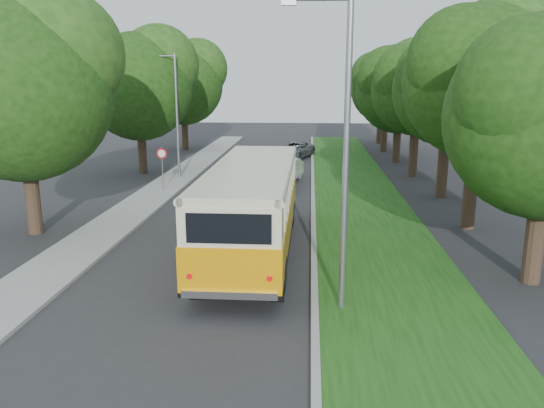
# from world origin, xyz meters

# --- Properties ---
(ground) EXTENTS (120.00, 120.00, 0.00)m
(ground) POSITION_xyz_m (0.00, 0.00, 0.00)
(ground) COLOR #2B2B2E
(ground) RESTS_ON ground
(curb) EXTENTS (0.20, 70.00, 0.15)m
(curb) POSITION_xyz_m (3.60, 5.00, 0.07)
(curb) COLOR gray
(curb) RESTS_ON ground
(grass_verge) EXTENTS (4.50, 70.00, 0.13)m
(grass_verge) POSITION_xyz_m (5.95, 5.00, 0.07)
(grass_verge) COLOR #184713
(grass_verge) RESTS_ON ground
(sidewalk) EXTENTS (2.20, 70.00, 0.12)m
(sidewalk) POSITION_xyz_m (-4.80, 5.00, 0.06)
(sidewalk) COLOR gray
(sidewalk) RESTS_ON ground
(treeline) EXTENTS (24.27, 41.91, 9.46)m
(treeline) POSITION_xyz_m (3.15, 17.99, 5.93)
(treeline) COLOR #332319
(treeline) RESTS_ON ground
(lamppost_near) EXTENTS (1.71, 0.16, 8.00)m
(lamppost_near) POSITION_xyz_m (4.21, -2.50, 4.37)
(lamppost_near) COLOR gray
(lamppost_near) RESTS_ON ground
(lamppost_far) EXTENTS (1.71, 0.16, 7.50)m
(lamppost_far) POSITION_xyz_m (-4.70, 16.00, 4.12)
(lamppost_far) COLOR gray
(lamppost_far) RESTS_ON ground
(warning_sign) EXTENTS (0.56, 0.10, 2.50)m
(warning_sign) POSITION_xyz_m (-4.50, 11.98, 1.71)
(warning_sign) COLOR gray
(warning_sign) RESTS_ON ground
(vintage_bus) EXTENTS (2.81, 10.86, 3.22)m
(vintage_bus) POSITION_xyz_m (1.43, 2.17, 1.61)
(vintage_bus) COLOR orange
(vintage_bus) RESTS_ON ground
(car_silver) EXTENTS (1.76, 4.29, 1.46)m
(car_silver) POSITION_xyz_m (1.66, 13.74, 0.73)
(car_silver) COLOR #ABACB0
(car_silver) RESTS_ON ground
(car_white) EXTENTS (2.32, 4.51, 1.41)m
(car_white) POSITION_xyz_m (1.88, 15.42, 0.71)
(car_white) COLOR silver
(car_white) RESTS_ON ground
(car_blue) EXTENTS (3.34, 5.05, 1.36)m
(car_blue) POSITION_xyz_m (1.13, 17.80, 0.68)
(car_blue) COLOR navy
(car_blue) RESTS_ON ground
(car_grey) EXTENTS (3.53, 4.97, 1.26)m
(car_grey) POSITION_xyz_m (2.17, 25.54, 0.63)
(car_grey) COLOR #575B5F
(car_grey) RESTS_ON ground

